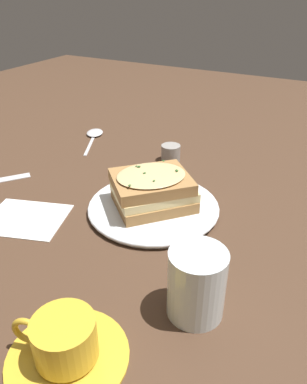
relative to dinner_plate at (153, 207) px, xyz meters
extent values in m
plane|color=#473021|center=(-0.01, 0.01, -0.01)|extent=(2.40, 2.40, 0.00)
cylinder|color=white|center=(0.00, 0.00, 0.00)|extent=(0.24, 0.24, 0.01)
torus|color=white|center=(0.00, 0.00, 0.00)|extent=(0.25, 0.25, 0.01)
cube|color=#A37542|center=(0.00, 0.00, 0.02)|extent=(0.18, 0.18, 0.02)
cube|color=#EFDB93|center=(0.00, 0.00, 0.04)|extent=(0.18, 0.18, 0.02)
cube|color=#A37542|center=(0.00, 0.00, 0.06)|extent=(0.18, 0.18, 0.02)
ellipsoid|color=#DBBC7F|center=(0.00, 0.00, 0.07)|extent=(0.16, 0.17, 0.01)
cube|color=#2D6028|center=(-0.04, 0.02, 0.07)|extent=(0.01, 0.01, 0.00)
cube|color=#2D6028|center=(-0.01, 0.06, 0.07)|extent=(0.01, 0.01, 0.00)
cube|color=#2D6028|center=(0.03, 0.03, 0.07)|extent=(0.01, 0.01, 0.00)
cube|color=#2D6028|center=(-0.02, -0.06, 0.07)|extent=(0.00, 0.01, 0.00)
cube|color=#2D6028|center=(0.01, -0.03, 0.07)|extent=(0.00, 0.00, 0.00)
cube|color=#2D6028|center=(-0.04, 0.01, 0.07)|extent=(0.00, 0.00, 0.00)
cube|color=#2D6028|center=(-0.02, -0.01, 0.07)|extent=(0.00, 0.01, 0.00)
cylinder|color=gold|center=(0.06, -0.33, 0.00)|extent=(0.15, 0.15, 0.01)
cylinder|color=gold|center=(0.06, -0.33, 0.03)|extent=(0.07, 0.07, 0.05)
cylinder|color=#381E0F|center=(0.06, -0.33, 0.05)|extent=(0.06, 0.06, 0.00)
torus|color=gold|center=(0.02, -0.35, 0.03)|extent=(0.04, 0.02, 0.04)
cylinder|color=silver|center=(0.17, -0.20, 0.04)|extent=(0.08, 0.08, 0.10)
cube|color=silver|center=(-0.34, -0.03, -0.01)|extent=(0.06, 0.07, 0.00)
cube|color=#333335|center=(-0.34, -0.02, 0.00)|extent=(0.03, 0.03, 0.00)
cube|color=#333335|center=(-0.33, -0.02, 0.00)|extent=(0.03, 0.03, 0.00)
cube|color=#333335|center=(-0.33, -0.03, 0.00)|extent=(0.03, 0.03, 0.00)
cube|color=silver|center=(-0.30, 0.19, -0.01)|extent=(0.06, 0.11, 0.00)
ellipsoid|color=silver|center=(-0.34, 0.27, 0.00)|extent=(0.07, 0.08, 0.01)
cube|color=white|center=(-0.20, -0.14, -0.01)|extent=(0.17, 0.16, 0.00)
cylinder|color=gray|center=(-0.07, 0.22, 0.01)|extent=(0.05, 0.05, 0.04)
camera|label=1|loc=(0.29, -0.54, 0.39)|focal=35.00mm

